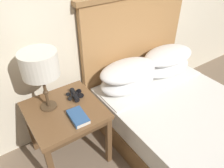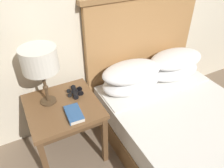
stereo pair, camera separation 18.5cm
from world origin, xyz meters
TOP-DOWN VIEW (x-y plane):
  - nightstand at (-0.51, 0.53)m, footprint 0.58×0.58m
  - bed at (0.45, 0.09)m, footprint 1.29×1.83m
  - table_lamp at (-0.60, 0.62)m, footprint 0.27×0.27m
  - book_on_nightstand at (-0.47, 0.36)m, footprint 0.12×0.20m
  - binoculars_pair at (-0.37, 0.61)m, footprint 0.15×0.16m

SIDE VIEW (x-z plane):
  - bed at x=0.45m, z-range -0.34..0.95m
  - nightstand at x=-0.51m, z-range 0.21..0.78m
  - book_on_nightstand at x=-0.47m, z-range 0.57..0.60m
  - binoculars_pair at x=-0.37m, z-range 0.57..0.62m
  - table_lamp at x=-0.60m, z-range 0.71..1.21m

